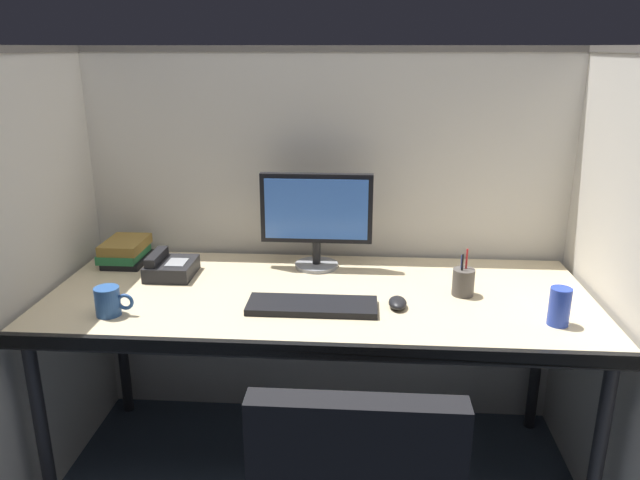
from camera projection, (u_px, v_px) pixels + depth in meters
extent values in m
cube|color=beige|center=(327.00, 244.00, 2.55)|extent=(2.20, 0.05, 1.55)
cube|color=#605B56|center=(327.00, 49.00, 2.31)|extent=(2.21, 0.06, 0.02)
cube|color=beige|center=(31.00, 287.00, 2.10)|extent=(0.05, 1.40, 1.55)
cube|color=beige|center=(622.00, 303.00, 1.96)|extent=(0.05, 1.40, 1.55)
cube|color=beige|center=(319.00, 298.00, 2.14)|extent=(1.90, 0.80, 0.04)
cube|color=black|center=(310.00, 351.00, 1.77)|extent=(1.90, 0.02, 0.05)
cylinder|color=black|center=(43.00, 435.00, 1.99)|extent=(0.04, 0.04, 0.70)
cylinder|color=black|center=(597.00, 460.00, 1.87)|extent=(0.04, 0.04, 0.70)
cylinder|color=black|center=(121.00, 340.00, 2.64)|extent=(0.04, 0.04, 0.70)
cylinder|color=black|center=(538.00, 354.00, 2.52)|extent=(0.04, 0.04, 0.70)
cylinder|color=gray|center=(317.00, 265.00, 2.39)|extent=(0.17, 0.17, 0.01)
cylinder|color=black|center=(317.00, 253.00, 2.37)|extent=(0.03, 0.03, 0.09)
cube|color=black|center=(316.00, 208.00, 2.32)|extent=(0.43, 0.03, 0.27)
cube|color=#3F72D8|center=(316.00, 209.00, 2.30)|extent=(0.39, 0.01, 0.23)
cube|color=black|center=(312.00, 306.00, 2.00)|extent=(0.43, 0.15, 0.02)
ellipsoid|color=black|center=(398.00, 303.00, 2.01)|extent=(0.06, 0.10, 0.03)
cylinder|color=#59595B|center=(397.00, 297.00, 2.02)|extent=(0.01, 0.01, 0.01)
cylinder|color=#264C8C|center=(108.00, 301.00, 1.95)|extent=(0.08, 0.08, 0.09)
torus|color=#264C8C|center=(125.00, 302.00, 1.94)|extent=(0.06, 0.01, 0.06)
cylinder|color=#263FB2|center=(559.00, 307.00, 1.87)|extent=(0.07, 0.07, 0.12)
cube|color=black|center=(128.00, 260.00, 2.43)|extent=(0.15, 0.21, 0.02)
cube|color=#26723F|center=(124.00, 253.00, 2.42)|extent=(0.15, 0.21, 0.03)
cube|color=olive|center=(125.00, 245.00, 2.42)|extent=(0.15, 0.21, 0.04)
cylinder|color=#4C4742|center=(463.00, 282.00, 2.10)|extent=(0.08, 0.08, 0.09)
cylinder|color=red|center=(466.00, 270.00, 2.10)|extent=(0.01, 0.01, 0.16)
cylinder|color=#263FB2|center=(461.00, 273.00, 2.11)|extent=(0.01, 0.01, 0.13)
cylinder|color=black|center=(462.00, 274.00, 2.09)|extent=(0.01, 0.01, 0.14)
cube|color=black|center=(172.00, 269.00, 2.29)|extent=(0.17, 0.19, 0.06)
cube|color=black|center=(156.00, 257.00, 2.28)|extent=(0.04, 0.17, 0.03)
cube|color=gray|center=(177.00, 262.00, 2.27)|extent=(0.07, 0.09, 0.00)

